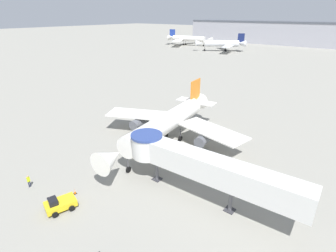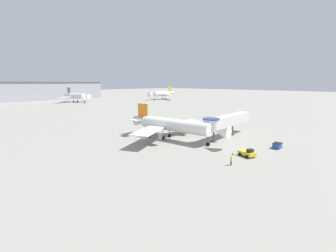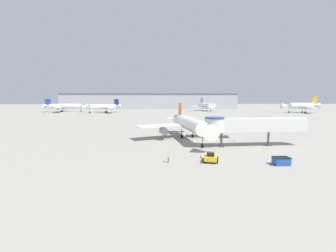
# 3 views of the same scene
# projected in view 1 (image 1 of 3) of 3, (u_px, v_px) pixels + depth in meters

# --- Properties ---
(ground_plane) EXTENTS (800.00, 800.00, 0.00)m
(ground_plane) POSITION_uv_depth(u_px,v_px,m) (155.00, 154.00, 41.44)
(ground_plane) COLOR gray
(main_airplane) EXTENTS (26.57, 28.72, 8.85)m
(main_airplane) POSITION_uv_depth(u_px,v_px,m) (168.00, 123.00, 43.46)
(main_airplane) COLOR white
(main_airplane) RESTS_ON ground_plane
(jet_bridge) EXTENTS (21.98, 4.42, 6.24)m
(jet_bridge) POSITION_uv_depth(u_px,v_px,m) (197.00, 164.00, 30.15)
(jet_bridge) COLOR silver
(jet_bridge) RESTS_ON ground_plane
(pushback_tug_yellow) EXTENTS (2.91, 3.69, 1.69)m
(pushback_tug_yellow) POSITION_uv_depth(u_px,v_px,m) (60.00, 204.00, 29.51)
(pushback_tug_yellow) COLOR yellow
(pushback_tug_yellow) RESTS_ON ground_plane
(traffic_cone_starboard_wing) EXTENTS (0.37, 0.37, 0.62)m
(traffic_cone_starboard_wing) POSITION_uv_depth(u_px,v_px,m) (212.00, 170.00, 36.66)
(traffic_cone_starboard_wing) COLOR black
(traffic_cone_starboard_wing) RESTS_ON ground_plane
(traffic_cone_near_nose) EXTENTS (0.38, 0.38, 0.64)m
(traffic_cone_near_nose) POSITION_uv_depth(u_px,v_px,m) (75.00, 192.00, 32.19)
(traffic_cone_near_nose) COLOR black
(traffic_cone_near_nose) RESTS_ON ground_plane
(ground_crew_marshaller) EXTENTS (0.23, 0.34, 1.72)m
(ground_crew_marshaller) POSITION_uv_depth(u_px,v_px,m) (29.00, 180.00, 33.19)
(ground_crew_marshaller) COLOR #1E2338
(ground_crew_marshaller) RESTS_ON ground_plane
(background_jet_blue_tail) EXTENTS (32.69, 35.32, 10.05)m
(background_jet_blue_tail) POSITION_uv_depth(u_px,v_px,m) (187.00, 39.00, 177.94)
(background_jet_blue_tail) COLOR white
(background_jet_blue_tail) RESTS_ON ground_plane
(background_jet_navy_tail) EXTENTS (26.35, 26.74, 9.91)m
(background_jet_navy_tail) POSITION_uv_depth(u_px,v_px,m) (223.00, 43.00, 150.07)
(background_jet_navy_tail) COLOR silver
(background_jet_navy_tail) RESTS_ON ground_plane
(terminal_building) EXTENTS (171.02, 20.01, 15.29)m
(terminal_building) POSITION_uv_depth(u_px,v_px,m) (308.00, 34.00, 173.95)
(terminal_building) COLOR #A8A8B2
(terminal_building) RESTS_ON ground_plane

